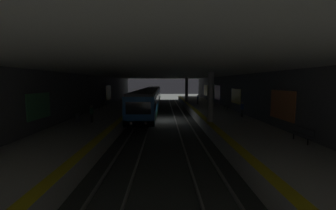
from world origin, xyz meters
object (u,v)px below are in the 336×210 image
at_px(bench_left_mid, 226,105).
at_px(person_walking_mid, 242,109).
at_px(bench_right_mid, 107,103).
at_px(trash_bin, 78,118).
at_px(person_waiting_near, 198,99).
at_px(suitcase_rolling, 212,108).
at_px(person_standing_far, 92,113).
at_px(bench_left_near, 302,133).
at_px(metro_train, 151,98).
at_px(bench_right_far, 112,101).
at_px(pillar_near, 210,97).
at_px(pillar_far, 187,90).
at_px(bench_right_near, 100,106).

distance_m(bench_left_mid, person_walking_mid, 6.33).
xyz_separation_m(bench_right_mid, trash_bin, (-13.04, -0.73, -0.10)).
relative_size(person_waiting_near, suitcase_rolling, 1.70).
bearing_deg(person_standing_far, bench_left_near, -114.23).
distance_m(metro_train, bench_right_far, 6.65).
relative_size(pillar_near, suitcase_rolling, 4.96).
bearing_deg(bench_right_far, person_standing_far, -172.84).
xyz_separation_m(pillar_far, bench_right_near, (-11.23, 12.88, -1.75)).
distance_m(bench_left_mid, bench_right_mid, 17.54).
height_order(metro_train, bench_left_mid, metro_train).
relative_size(pillar_far, bench_left_mid, 2.68).
xyz_separation_m(bench_left_near, trash_bin, (6.80, 16.33, -0.10)).
xyz_separation_m(pillar_far, metro_train, (-2.53, 6.55, -1.30)).
height_order(pillar_far, trash_bin, pillar_far).
bearing_deg(person_walking_mid, suitcase_rolling, 20.03).
bearing_deg(bench_right_near, suitcase_rolling, -94.64).
xyz_separation_m(bench_left_near, bench_left_mid, (15.83, 0.00, 0.00)).
bearing_deg(bench_left_mid, bench_right_near, 89.03).
bearing_deg(bench_left_near, bench_right_near, 46.64).
bearing_deg(metro_train, bench_left_near, -156.62).
height_order(person_standing_far, suitcase_rolling, person_standing_far).
bearing_deg(pillar_far, person_standing_far, 152.17).
bearing_deg(person_walking_mid, person_standing_far, 100.47).
bearing_deg(bench_right_near, bench_left_near, -133.36).
bearing_deg(bench_right_near, person_standing_far, -167.80).
xyz_separation_m(bench_right_near, bench_right_far, (6.74, 0.00, 0.00)).
bearing_deg(pillar_near, bench_left_mid, -24.91).
relative_size(bench_right_near, person_waiting_near, 1.09).
distance_m(bench_left_near, bench_right_far, 28.53).
xyz_separation_m(bench_right_mid, person_walking_mid, (-10.33, -16.85, 0.33)).
height_order(pillar_far, person_walking_mid, pillar_far).
relative_size(pillar_near, bench_left_mid, 2.68).
bearing_deg(person_walking_mid, person_waiting_near, 10.95).
relative_size(bench_right_near, person_walking_mid, 1.07).
xyz_separation_m(metro_train, person_walking_mid, (-15.31, -10.52, -0.12)).
xyz_separation_m(bench_left_near, suitcase_rolling, (14.91, 2.18, -0.21)).
distance_m(pillar_near, trash_bin, 12.29).
distance_m(pillar_far, person_standing_far, 23.32).
bearing_deg(metro_train, pillar_near, -160.01).
xyz_separation_m(metro_train, bench_right_near, (-8.71, 6.33, -0.45)).
xyz_separation_m(metro_train, trash_bin, (-18.02, 5.60, -0.55)).
height_order(pillar_near, bench_left_mid, pillar_near).
relative_size(bench_right_mid, person_waiting_near, 1.09).
xyz_separation_m(pillar_near, person_walking_mid, (2.69, -3.97, -1.42)).
bearing_deg(person_standing_far, suitcase_rolling, -57.68).
xyz_separation_m(person_walking_mid, suitcase_rolling, (5.40, 1.97, -0.55)).
distance_m(bench_left_near, bench_right_near, 23.48).
bearing_deg(bench_left_mid, trash_bin, 118.93).
bearing_deg(pillar_near, person_walking_mid, -55.84).
bearing_deg(person_walking_mid, bench_right_near, 68.59).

